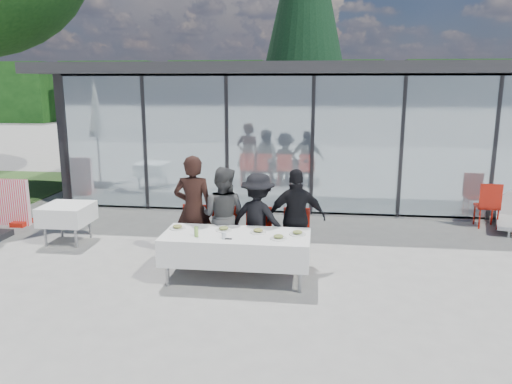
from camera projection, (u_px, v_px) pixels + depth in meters
The scene contains 24 objects.
ground at pixel (239, 281), 7.75m from camera, with size 90.00×90.00×0.00m, color gray.
pavilion at pixel (348, 111), 14.94m from camera, with size 14.80×8.80×3.44m.
treeline at pixel (274, 93), 34.62m from camera, with size 62.50×2.00×4.40m.
dining_table at pixel (236, 247), 7.69m from camera, with size 2.26×0.96×0.75m.
diner_a at pixel (194, 209), 8.41m from camera, with size 0.67×0.67×1.85m, color black.
diner_chair_a at pixel (195, 231), 8.52m from camera, with size 0.44×0.44×0.97m.
diner_b at pixel (223, 216), 8.37m from camera, with size 0.81×0.81×1.66m, color #4B4B4B.
diner_chair_b at pixel (224, 232), 8.45m from camera, with size 0.44×0.44×0.97m.
diner_c at pixel (258, 220), 8.31m from camera, with size 1.02×1.02×1.57m, color black.
diner_chair_c at pixel (258, 233), 8.38m from camera, with size 0.44×0.44×0.97m.
diner_d at pixel (296, 218), 8.22m from camera, with size 0.97×0.97×1.65m, color black.
diner_chair_d at pixel (296, 235), 8.30m from camera, with size 0.44×0.44×0.97m.
plate_a at pixel (178, 227), 7.91m from camera, with size 0.26×0.26×0.07m.
plate_b at pixel (224, 229), 7.81m from camera, with size 0.26×0.26×0.07m.
plate_c at pixel (258, 231), 7.70m from camera, with size 0.26×0.26×0.07m.
plate_d at pixel (297, 233), 7.61m from camera, with size 0.26×0.26×0.07m.
plate_extra at pixel (278, 237), 7.40m from camera, with size 0.26×0.26×0.07m.
juice_bottle at pixel (196, 232), 7.50m from camera, with size 0.06×0.06×0.16m, color #89BC4E.
drinking_glasses at pixel (224, 236), 7.40m from camera, with size 0.07×0.07×0.10m.
folded_eyeglasses at pixel (227, 239), 7.39m from camera, with size 0.14×0.03×0.01m, color black.
spare_table_left at pixel (67, 214), 9.52m from camera, with size 0.86×0.86×0.74m.
spare_chair_b at pixel (488, 203), 10.43m from camera, with size 0.46×0.46×0.97m.
lounger at pixel (512, 216), 10.49m from camera, with size 0.96×1.45×0.72m.
conifer_tree at pixel (305, 2), 18.96m from camera, with size 4.00×4.00×10.50m.
Camera 1 is at (1.17, -7.17, 3.05)m, focal length 35.00 mm.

